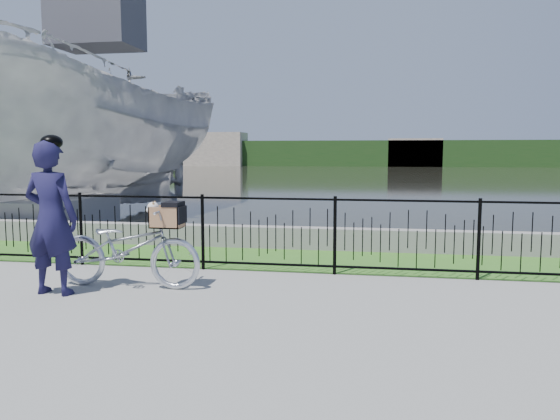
# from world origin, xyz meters

# --- Properties ---
(ground) EXTENTS (120.00, 120.00, 0.00)m
(ground) POSITION_xyz_m (0.00, 0.00, 0.00)
(ground) COLOR gray
(ground) RESTS_ON ground
(grass_strip) EXTENTS (60.00, 2.00, 0.01)m
(grass_strip) POSITION_xyz_m (0.00, 2.60, 0.00)
(grass_strip) COLOR #376C21
(grass_strip) RESTS_ON ground
(water) EXTENTS (120.00, 120.00, 0.00)m
(water) POSITION_xyz_m (0.00, 33.00, 0.00)
(water) COLOR black
(water) RESTS_ON ground
(quay_wall) EXTENTS (60.00, 0.30, 0.40)m
(quay_wall) POSITION_xyz_m (0.00, 3.60, 0.20)
(quay_wall) COLOR gray
(quay_wall) RESTS_ON ground
(fence) EXTENTS (14.00, 0.06, 1.15)m
(fence) POSITION_xyz_m (0.00, 1.60, 0.58)
(fence) COLOR black
(fence) RESTS_ON ground
(far_treeline) EXTENTS (120.00, 6.00, 3.00)m
(far_treeline) POSITION_xyz_m (0.00, 60.00, 1.50)
(far_treeline) COLOR #203F18
(far_treeline) RESTS_ON ground
(far_building_left) EXTENTS (8.00, 4.00, 4.00)m
(far_building_left) POSITION_xyz_m (-18.00, 58.00, 2.00)
(far_building_left) COLOR #AB9C89
(far_building_left) RESTS_ON ground
(far_building_right) EXTENTS (6.00, 3.00, 3.20)m
(far_building_right) POSITION_xyz_m (6.00, 58.50, 1.60)
(far_building_right) COLOR #AB9C89
(far_building_right) RESTS_ON ground
(bicycle_rig) EXTENTS (2.00, 0.70, 1.17)m
(bicycle_rig) POSITION_xyz_m (-1.64, 0.40, 0.54)
(bicycle_rig) COLOR silver
(bicycle_rig) RESTS_ON ground
(cyclist) EXTENTS (0.73, 0.50, 2.00)m
(cyclist) POSITION_xyz_m (-2.41, -0.10, 0.98)
(cyclist) COLOR #161438
(cyclist) RESTS_ON ground
(boat_near) EXTENTS (5.67, 11.75, 6.16)m
(boat_near) POSITION_xyz_m (-5.93, 7.84, 2.27)
(boat_near) COLOR #B3B2B2
(boat_near) RESTS_ON water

